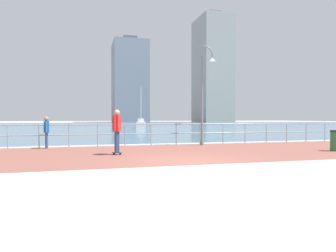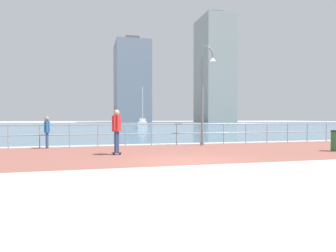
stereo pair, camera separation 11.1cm
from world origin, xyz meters
name	(u,v)px [view 1 (the left image)]	position (x,y,z in m)	size (l,w,h in m)	color
ground	(108,127)	(0.00, 40.00, 0.00)	(220.00, 220.00, 0.00)	#ADAAA5
brick_paving	(168,152)	(0.00, 2.92, 0.00)	(28.00, 7.14, 0.01)	brown
harbor_water	(104,126)	(0.00, 51.49, 0.00)	(180.00, 88.00, 0.00)	slate
waterfront_railing	(151,130)	(0.00, 6.49, 0.80)	(25.25, 0.06, 1.16)	#8C99A3
lamppost	(205,90)	(2.82, 5.82, 2.98)	(0.76, 0.52, 5.39)	slate
skateboarder	(117,128)	(-2.18, 2.68, 1.08)	(0.40, 0.53, 1.79)	black
bystander	(46,130)	(-5.21, 6.14, 0.90)	(0.26, 0.56, 1.54)	#384C7A
trash_bin	(336,140)	(7.31, 1.57, 0.47)	(0.46, 0.46, 0.93)	#2D6638
sailboat_white	(141,124)	(4.36, 34.77, 0.57)	(2.03, 4.42, 5.98)	white
tower_brick	(130,82)	(12.02, 102.85, 14.68)	(12.11, 15.60, 31.02)	slate
tower_glass	(212,70)	(41.47, 95.19, 19.19)	(10.94, 15.23, 40.04)	#939993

